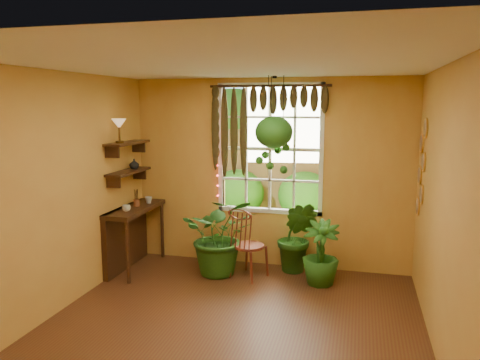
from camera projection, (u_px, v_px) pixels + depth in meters
The scene contains 23 objects.
floor at pixel (226, 336), 4.75m from camera, with size 4.50×4.50×0.00m, color #533017.
ceiling at pixel (225, 64), 4.32m from camera, with size 4.50×4.50×0.00m, color white.
wall_back at pixel (269, 174), 6.69m from camera, with size 4.00×4.00×0.00m, color gold.
wall_left at pixel (47, 196), 5.03m from camera, with size 4.50×4.50×0.00m, color gold.
wall_right at pixel (447, 219), 4.04m from camera, with size 4.50×4.50×0.00m, color gold.
window at pixel (270, 149), 6.66m from camera, with size 1.52×0.10×1.86m.
valance_vine at pixel (263, 108), 6.47m from camera, with size 1.70×0.12×1.10m.
string_lights at pixel (217, 145), 6.75m from camera, with size 0.03×0.03×1.54m, color #FF2633, non-canonical shape.
wall_plates at pixel (421, 169), 5.73m from camera, with size 0.04×0.32×1.10m, color beige, non-canonical shape.
counter_ledge at pixel (129, 230), 6.67m from camera, with size 0.40×1.20×0.90m.
shelf_lower at pixel (129, 172), 6.52m from camera, with size 0.25×0.90×0.04m, color #3B2410.
shelf_upper at pixel (128, 143), 6.46m from camera, with size 0.25×0.90×0.04m, color #3B2410.
backyard at pixel (316, 149), 11.06m from camera, with size 14.00×10.00×12.00m.
windsor_chair at pixel (247, 255), 6.31m from camera, with size 0.55×0.56×1.12m.
potted_plant_left at pixel (220, 235), 6.42m from camera, with size 0.99×0.86×1.10m, color #165319.
potted_plant_mid at pixel (297, 237), 6.50m from camera, with size 0.56×0.45×1.02m, color #165319.
potted_plant_right at pixel (321, 253), 6.07m from camera, with size 0.47×0.47×0.85m, color #165319.
hanging_basket at pixel (274, 135), 6.20m from camera, with size 0.50×0.50×1.29m.
cup_a at pixel (126, 208), 6.30m from camera, with size 0.11×0.11×0.09m, color silver.
cup_b at pixel (149, 200), 6.82m from camera, with size 0.10×0.10×0.10m, color beige.
brush_jar at pixel (136, 198), 6.62m from camera, with size 0.08×0.08×0.30m.
shelf_vase at pixel (134, 164), 6.66m from camera, with size 0.14×0.14×0.14m, color #B2AD99.
tiffany_lamp at pixel (119, 125), 6.18m from camera, with size 0.19×0.19×0.32m.
Camera 1 is at (1.25, -4.26, 2.33)m, focal length 35.00 mm.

